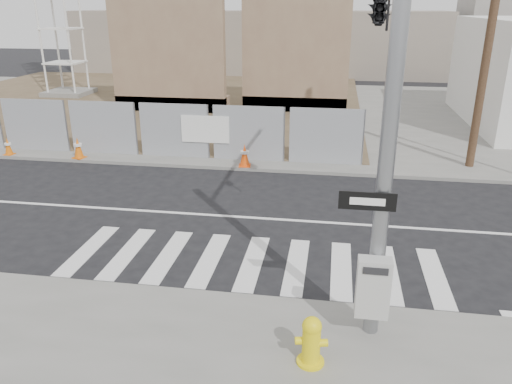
# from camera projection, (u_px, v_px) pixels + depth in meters

# --- Properties ---
(ground) EXTENTS (100.00, 100.00, 0.00)m
(ground) POSITION_uv_depth(u_px,v_px,m) (267.00, 219.00, 13.67)
(ground) COLOR black
(ground) RESTS_ON ground
(sidewalk_far) EXTENTS (50.00, 20.00, 0.12)m
(sidewalk_far) POSITION_uv_depth(u_px,v_px,m) (303.00, 113.00, 26.58)
(sidewalk_far) COLOR slate
(sidewalk_far) RESTS_ON ground
(signal_pole) EXTENTS (0.96, 5.87, 7.00)m
(signal_pole) POSITION_uv_depth(u_px,v_px,m) (382.00, 45.00, 9.73)
(signal_pole) COLOR gray
(signal_pole) RESTS_ON sidewalk_near
(chain_link_fence) EXTENTS (24.60, 0.04, 2.00)m
(chain_link_fence) POSITION_uv_depth(u_px,v_px,m) (31.00, 125.00, 19.37)
(chain_link_fence) COLOR gray
(chain_link_fence) RESTS_ON sidewalk_far
(concrete_wall_left) EXTENTS (6.00, 1.30, 8.00)m
(concrete_wall_left) POSITION_uv_depth(u_px,v_px,m) (168.00, 48.00, 25.60)
(concrete_wall_left) COLOR brown
(concrete_wall_left) RESTS_ON sidewalk_far
(concrete_wall_right) EXTENTS (5.50, 1.30, 8.00)m
(concrete_wall_right) POSITION_uv_depth(u_px,v_px,m) (296.00, 48.00, 25.56)
(concrete_wall_right) COLOR brown
(concrete_wall_right) RESTS_ON sidewalk_far
(utility_pole_right) EXTENTS (1.60, 0.28, 10.00)m
(utility_pole_right) POSITION_uv_depth(u_px,v_px,m) (493.00, 14.00, 15.95)
(utility_pole_right) COLOR #4D3424
(utility_pole_right) RESTS_ON sidewalk_far
(fire_hydrant) EXTENTS (0.54, 0.53, 0.85)m
(fire_hydrant) POSITION_uv_depth(u_px,v_px,m) (311.00, 341.00, 7.87)
(fire_hydrant) COLOR yellow
(fire_hydrant) RESTS_ON sidewalk_near
(traffic_cone_b) EXTENTS (0.37, 0.37, 0.65)m
(traffic_cone_b) POSITION_uv_depth(u_px,v_px,m) (8.00, 146.00, 18.98)
(traffic_cone_b) COLOR #D9610B
(traffic_cone_b) RESTS_ON sidewalk_far
(traffic_cone_c) EXTENTS (0.51, 0.51, 0.79)m
(traffic_cone_c) POSITION_uv_depth(u_px,v_px,m) (78.00, 148.00, 18.53)
(traffic_cone_c) COLOR #DC5F0B
(traffic_cone_c) RESTS_ON sidewalk_far
(traffic_cone_d) EXTENTS (0.46, 0.46, 0.80)m
(traffic_cone_d) POSITION_uv_depth(u_px,v_px,m) (245.00, 155.00, 17.60)
(traffic_cone_d) COLOR #EB4A0C
(traffic_cone_d) RESTS_ON sidewalk_far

